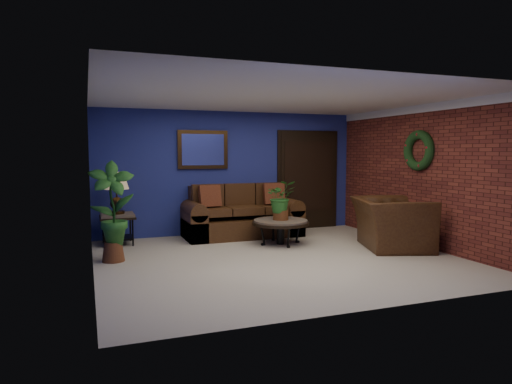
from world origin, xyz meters
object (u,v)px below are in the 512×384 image
object	(u,v)px
sofa	(241,219)
side_chair	(267,209)
end_table	(117,221)
table_lamp	(117,188)
coffee_table	(281,223)
armchair	(391,223)

from	to	relation	value
sofa	side_chair	distance (m)	0.59
sofa	end_table	distance (m)	2.38
sofa	table_lamp	world-z (taller)	table_lamp
coffee_table	table_lamp	distance (m)	3.03
coffee_table	end_table	distance (m)	2.96
coffee_table	armchair	distance (m)	1.94
end_table	sofa	bearing A→B (deg)	0.88
end_table	side_chair	bearing A→B (deg)	1.27
end_table	side_chair	distance (m)	2.94
table_lamp	armchair	distance (m)	4.92
table_lamp	coffee_table	bearing A→B (deg)	-19.96
coffee_table	side_chair	world-z (taller)	side_chair
sofa	end_table	bearing A→B (deg)	-179.12
sofa	side_chair	bearing A→B (deg)	2.88
coffee_table	table_lamp	size ratio (longest dim) A/B	1.43
end_table	table_lamp	distance (m)	0.60
coffee_table	side_chair	xyz separation A→B (m)	(0.16, 1.08, 0.11)
side_chair	sofa	bearing A→B (deg)	175.73
sofa	armchair	distance (m)	2.91
coffee_table	end_table	world-z (taller)	end_table
end_table	side_chair	world-z (taller)	side_chair
table_lamp	side_chair	size ratio (longest dim) A/B	0.82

